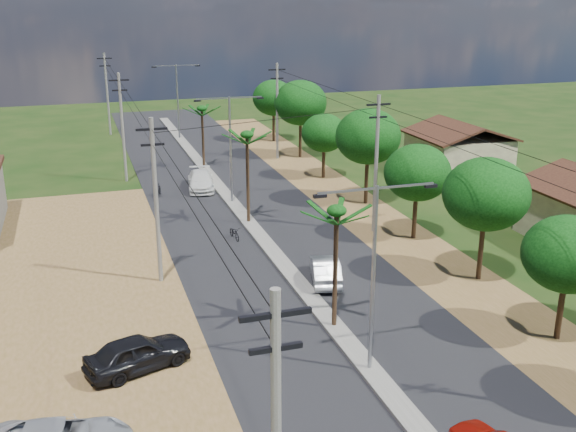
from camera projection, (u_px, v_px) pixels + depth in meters
name	position (u px, v px, depth m)	size (l,w,h in m)	color
ground	(369.00, 371.00, 27.95)	(160.00, 160.00, 0.00)	black
road	(269.00, 248.00, 41.52)	(12.00, 110.00, 0.04)	black
median	(256.00, 232.00, 44.22)	(1.00, 90.00, 0.18)	#605E56
dirt_shoulder_east	(394.00, 234.00, 43.98)	(5.00, 90.00, 0.03)	brown
house_east_far	(459.00, 146.00, 58.62)	(7.60, 7.50, 4.60)	gray
tree_east_b	(568.00, 254.00, 29.35)	(4.00, 4.00, 5.83)	black
tree_east_c	(486.00, 194.00, 35.57)	(4.60, 4.60, 6.83)	black
tree_east_d	(417.00, 173.00, 41.99)	(4.20, 4.20, 6.13)	black
tree_east_e	(368.00, 137.00, 49.06)	(4.80, 4.80, 7.14)	black
tree_east_f	(324.00, 133.00, 56.56)	(3.80, 3.80, 5.52)	black
tree_east_g	(300.00, 103.00, 63.56)	(5.00, 5.00, 7.38)	black
tree_east_h	(273.00, 98.00, 70.90)	(4.40, 4.40, 6.52)	black
palm_median_near	(337.00, 216.00, 29.85)	(2.00, 2.00, 6.15)	black
palm_median_mid	(247.00, 139.00, 44.23)	(2.00, 2.00, 6.55)	black
palm_median_far	(202.00, 111.00, 58.91)	(2.00, 2.00, 5.85)	black
streetlight_near	(374.00, 264.00, 26.46)	(5.10, 0.18, 8.00)	gray
streetlight_mid	(230.00, 141.00, 49.10)	(5.10, 0.18, 8.00)	gray
streetlight_far	(177.00, 95.00, 71.74)	(5.10, 0.18, 8.00)	gray
utility_pole_w_b	(156.00, 198.00, 35.32)	(1.60, 0.24, 9.00)	#605E56
utility_pole_w_c	(122.00, 125.00, 55.24)	(1.60, 0.24, 9.00)	#605E56
utility_pole_w_d	(107.00, 92.00, 74.26)	(1.60, 0.24, 9.00)	#605E56
utility_pole_e_b	(376.00, 161.00, 43.12)	(1.60, 0.24, 9.00)	#605E56
utility_pole_e_c	(277.00, 109.00, 63.05)	(1.60, 0.24, 9.00)	#605E56
car_silver_mid	(325.00, 270.00, 36.48)	(1.45, 4.15, 1.37)	#A4A7AC
car_white_far	(201.00, 181.00, 54.00)	(1.98, 4.88, 1.42)	silver
car_parked_dark	(138.00, 354.00, 27.84)	(1.77, 4.40, 1.50)	black
moto_rider_west_a	(235.00, 233.00, 42.97)	(0.56, 1.60, 0.84)	black
moto_rider_west_b	(159.00, 191.00, 52.18)	(0.45, 1.60, 0.96)	black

